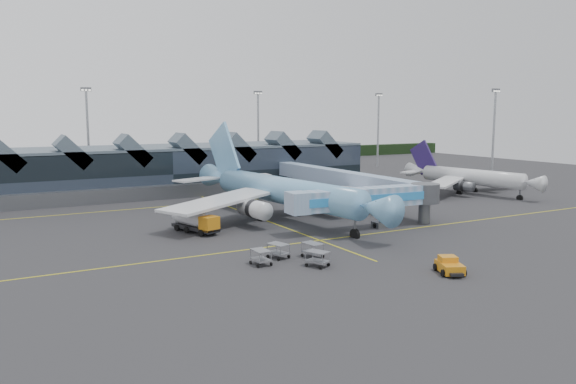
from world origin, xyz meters
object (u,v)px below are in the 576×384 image
regional_jet (467,177)px  jet_bridge (376,198)px  fuel_truck (194,220)px  main_airliner (279,190)px  pushback_tug (450,266)px

regional_jet → jet_bridge: (-38.76, -19.61, 0.88)m
regional_jet → fuel_truck: 63.29m
main_airliner → regional_jet: size_ratio=1.51×
main_airliner → regional_jet: (47.26, 6.05, -1.05)m
jet_bridge → fuel_truck: bearing=160.5°
main_airliner → pushback_tug: main_airliner is taller
jet_bridge → pushback_tug: 23.64m
fuel_truck → pushback_tug: size_ratio=2.05×
jet_bridge → fuel_truck: jet_bridge is taller
regional_jet → main_airliner: bearing=177.7°
fuel_truck → jet_bridge: bearing=-41.1°
jet_bridge → fuel_truck: (-23.77, 10.02, -2.67)m
pushback_tug → main_airliner: bearing=115.4°
jet_bridge → pushback_tug: (-7.56, -22.11, -3.55)m
main_airliner → regional_jet: main_airliner is taller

